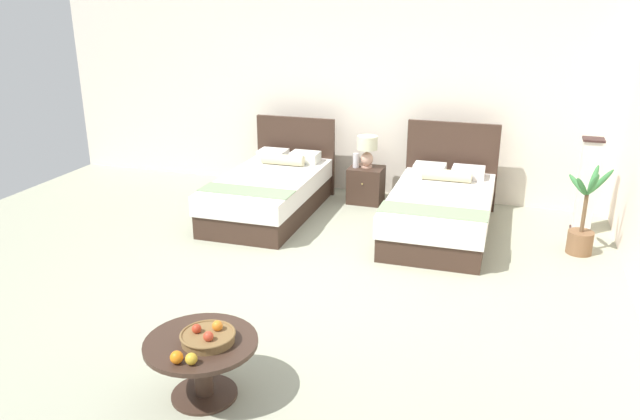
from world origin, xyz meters
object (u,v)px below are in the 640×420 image
(loose_orange, at_px, (177,357))
(nightstand, at_px, (366,185))
(bed_near_window, at_px, (270,192))
(vase, at_px, (356,160))
(bed_near_corner, at_px, (441,209))
(fruit_bowl, at_px, (208,336))
(potted_palm, at_px, (582,229))
(coffee_table, at_px, (202,357))
(loose_apple, at_px, (191,359))
(floor_lamp_corner, at_px, (587,186))
(table_lamp, at_px, (367,148))

(loose_orange, bearing_deg, nightstand, 89.36)
(bed_near_window, height_order, vase, bed_near_window)
(bed_near_corner, bearing_deg, nightstand, 143.70)
(fruit_bowl, bearing_deg, loose_orange, -103.37)
(bed_near_window, height_order, potted_palm, bed_near_window)
(nightstand, xyz_separation_m, coffee_table, (-0.04, -4.71, 0.08))
(bed_near_window, xyz_separation_m, vase, (0.95, 0.81, 0.30))
(loose_apple, bearing_deg, floor_lamp_corner, 59.52)
(bed_near_window, bearing_deg, potted_palm, -2.28)
(loose_orange, bearing_deg, bed_near_corner, 73.79)
(bed_near_window, xyz_separation_m, coffee_table, (1.05, -3.86, 0.03))
(coffee_table, height_order, loose_orange, loose_orange)
(floor_lamp_corner, bearing_deg, bed_near_corner, -161.03)
(fruit_bowl, height_order, potted_palm, potted_palm)
(loose_apple, xyz_separation_m, loose_orange, (-0.10, -0.02, 0.00))
(potted_palm, bearing_deg, bed_near_corner, 174.37)
(loose_orange, bearing_deg, floor_lamp_corner, 58.72)
(coffee_table, distance_m, floor_lamp_corner, 5.29)
(table_lamp, height_order, vase, table_lamp)
(nightstand, bearing_deg, fruit_bowl, -89.79)
(bed_near_window, relative_size, loose_orange, 24.61)
(vase, distance_m, floor_lamp_corner, 2.97)
(vase, bearing_deg, floor_lamp_corner, -4.55)
(loose_apple, bearing_deg, potted_palm, 55.72)
(vase, xyz_separation_m, potted_palm, (2.90, -0.97, -0.30))
(vase, height_order, floor_lamp_corner, floor_lamp_corner)
(bed_near_corner, height_order, nightstand, bed_near_corner)
(coffee_table, distance_m, potted_palm, 4.65)
(bed_near_window, distance_m, table_lamp, 1.48)
(bed_near_corner, distance_m, nightstand, 1.43)
(fruit_bowl, bearing_deg, floor_lamp_corner, 57.65)
(coffee_table, relative_size, potted_palm, 0.79)
(nightstand, xyz_separation_m, vase, (-0.14, -0.04, 0.35))
(bed_near_window, distance_m, fruit_bowl, 4.01)
(vase, distance_m, potted_palm, 3.08)
(fruit_bowl, xyz_separation_m, potted_palm, (2.75, 3.70, -0.21))
(bed_near_corner, relative_size, loose_apple, 26.10)
(loose_orange, distance_m, potted_palm, 4.90)
(table_lamp, relative_size, fruit_bowl, 1.11)
(vase, bearing_deg, bed_near_window, -139.53)
(nightstand, xyz_separation_m, floor_lamp_corner, (2.82, -0.28, 0.34))
(loose_apple, bearing_deg, bed_near_window, 105.38)
(floor_lamp_corner, bearing_deg, loose_apple, -120.48)
(vase, distance_m, fruit_bowl, 4.67)
(bed_near_corner, height_order, loose_orange, bed_near_corner)
(vase, bearing_deg, coffee_table, -88.76)
(loose_orange, distance_m, floor_lamp_corner, 5.54)
(coffee_table, distance_m, loose_apple, 0.34)
(bed_near_corner, distance_m, fruit_bowl, 4.03)
(loose_orange, bearing_deg, bed_near_window, 104.03)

